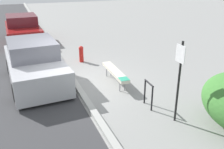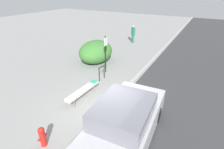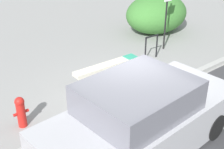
{
  "view_description": "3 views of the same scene",
  "coord_description": "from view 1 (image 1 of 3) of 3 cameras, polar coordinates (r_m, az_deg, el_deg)",
  "views": [
    {
      "loc": [
        8.47,
        -1.85,
        3.84
      ],
      "look_at": [
        2.11,
        0.66,
        1.1
      ],
      "focal_mm": 40.0,
      "sensor_mm": 36.0,
      "label": 1
    },
    {
      "loc": [
        -5.08,
        -3.16,
        4.82
      ],
      "look_at": [
        1.91,
        0.72,
        0.81
      ],
      "focal_mm": 28.0,
      "sensor_mm": 36.0,
      "label": 2
    },
    {
      "loc": [
        -4.57,
        -4.93,
        4.39
      ],
      "look_at": [
        -0.03,
        0.68,
        0.63
      ],
      "focal_mm": 50.0,
      "sensor_mm": 36.0,
      "label": 3
    }
  ],
  "objects": [
    {
      "name": "bike_rack",
      "position": [
        7.72,
        8.34,
        -4.0
      ],
      "size": [
        0.55,
        0.08,
        0.83
      ],
      "rotation": [
        0.0,
        0.0,
        -0.06
      ],
      "color": "black",
      "rests_on": "ground_plane"
    },
    {
      "name": "sign_post",
      "position": [
        6.79,
        15.08,
        -0.14
      ],
      "size": [
        0.36,
        0.08,
        2.3
      ],
      "color": "black",
      "rests_on": "ground_plane"
    },
    {
      "name": "parked_car_far",
      "position": [
        16.45,
        -19.69,
        9.59
      ],
      "size": [
        4.48,
        2.01,
        1.57
      ],
      "rotation": [
        0.0,
        0.0,
        0.02
      ],
      "color": "black",
      "rests_on": "ground_plane"
    },
    {
      "name": "parked_car_near",
      "position": [
        9.88,
        -17.36,
        2.33
      ],
      "size": [
        4.49,
        2.09,
        1.59
      ],
      "rotation": [
        0.0,
        0.0,
        0.06
      ],
      "color": "black",
      "rests_on": "ground_plane"
    },
    {
      "name": "ground_plane",
      "position": [
        9.48,
        -8.43,
        -2.29
      ],
      "size": [
        60.0,
        60.0,
        0.0
      ],
      "primitive_type": "plane",
      "color": "gray"
    },
    {
      "name": "curb",
      "position": [
        9.45,
        -8.45,
        -1.93
      ],
      "size": [
        60.0,
        0.2,
        0.13
      ],
      "color": "#A8A8A3",
      "rests_on": "ground_plane"
    },
    {
      "name": "bench",
      "position": [
        9.34,
        0.73,
        0.58
      ],
      "size": [
        2.13,
        0.41,
        0.52
      ],
      "rotation": [
        0.0,
        0.0,
        -0.04
      ],
      "color": "gray",
      "rests_on": "ground_plane"
    },
    {
      "name": "fire_hydrant",
      "position": [
        11.81,
        -7.04,
        4.8
      ],
      "size": [
        0.36,
        0.22,
        0.77
      ],
      "color": "red",
      "rests_on": "ground_plane"
    }
  ]
}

